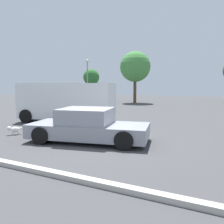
% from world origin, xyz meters
% --- Properties ---
extents(ground_plane, '(80.00, 80.00, 0.00)m').
position_xyz_m(ground_plane, '(0.00, 0.00, 0.00)').
color(ground_plane, '#424244').
extents(sedan_foreground, '(4.71, 2.67, 1.25)m').
position_xyz_m(sedan_foreground, '(-0.26, 0.06, 0.57)').
color(sedan_foreground, gray).
rests_on(sedan_foreground, ground_plane).
extents(dog, '(0.44, 0.50, 0.38)m').
position_xyz_m(dog, '(-3.71, -0.37, 0.23)').
color(dog, white).
rests_on(dog, ground_plane).
extents(van_white, '(5.67, 3.28, 2.22)m').
position_xyz_m(van_white, '(-3.86, 3.56, 1.20)').
color(van_white, white).
rests_on(van_white, ground_plane).
extents(parking_curb, '(9.13, 0.20, 0.12)m').
position_xyz_m(parking_curb, '(0.00, -3.14, 0.06)').
color(parking_curb, '#B7B2A8').
rests_on(parking_curb, ground_plane).
extents(light_post_near, '(0.44, 0.44, 5.44)m').
position_xyz_m(light_post_near, '(-11.72, 18.33, 3.78)').
color(light_post_near, gray).
rests_on(light_post_near, ground_plane).
extents(tree_back_left, '(2.62, 2.62, 4.76)m').
position_xyz_m(tree_back_left, '(-15.25, 25.15, 3.40)').
color(tree_back_left, brown).
rests_on(tree_back_left, ground_plane).
extents(tree_far_right, '(3.60, 3.60, 6.10)m').
position_xyz_m(tree_far_right, '(-5.22, 18.58, 4.28)').
color(tree_far_right, brown).
rests_on(tree_far_right, ground_plane).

